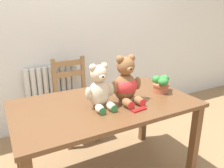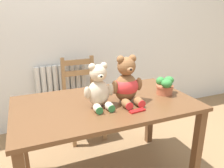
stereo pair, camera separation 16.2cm
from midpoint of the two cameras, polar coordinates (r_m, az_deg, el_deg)
wall_back at (r=2.67m, az=-9.34°, el=16.27°), size 8.00×0.04×2.60m
radiator at (r=2.76m, az=-11.09°, el=-3.80°), size 0.62×0.10×0.79m
dining_table at (r=1.74m, az=1.03°, el=-7.72°), size 1.38×0.80×0.72m
wooden_chair_behind at (r=2.53m, az=-5.98°, el=-3.39°), size 0.39×0.45×0.90m
teddy_bear_left at (r=1.57m, az=-0.49°, el=-1.18°), size 0.23×0.22×0.33m
teddy_bear_right at (r=1.66m, az=6.59°, el=0.01°), size 0.25×0.26×0.36m
potted_plant at (r=1.91m, az=16.07°, el=-0.46°), size 0.16×0.18×0.15m
chocolate_bar at (r=1.56m, az=9.62°, el=-6.99°), size 0.12×0.05×0.01m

